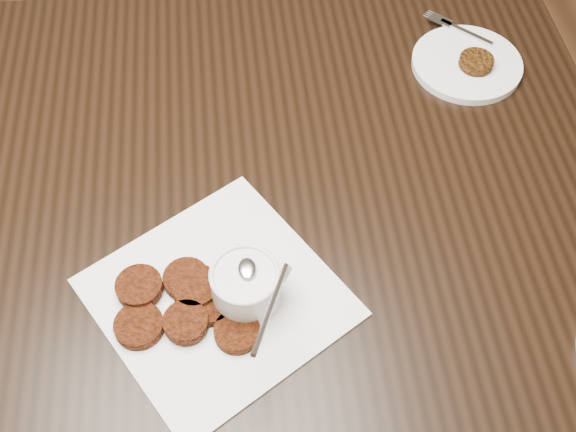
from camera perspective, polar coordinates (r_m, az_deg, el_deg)
The scene contains 5 objects.
table at distance 1.36m, azimuth -9.73°, elevation -7.97°, with size 1.48×0.95×0.75m, color black.
napkin at distance 0.93m, azimuth -5.76°, elevation -6.58°, with size 0.29×0.29×0.00m, color white.
sauce_ramekin at distance 0.87m, azimuth -3.57°, elevation -4.63°, with size 0.12×0.12×0.12m, color silver, non-canonical shape.
patty_cluster at distance 0.92m, azimuth -8.20°, elevation -7.11°, with size 0.21×0.21×0.02m, color #69280D, non-canonical shape.
plate_with_patty at distance 1.23m, azimuth 14.40°, elevation 12.15°, with size 0.18×0.18×0.03m, color white, non-canonical shape.
Camera 1 is at (0.16, -0.49, 1.57)m, focal length 43.70 mm.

